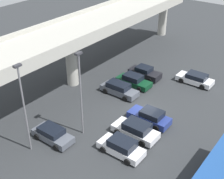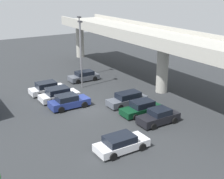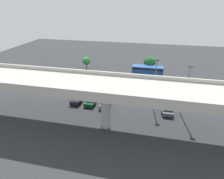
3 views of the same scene
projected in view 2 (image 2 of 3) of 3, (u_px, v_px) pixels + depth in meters
ground_plane at (86, 109)px, 34.94m from camera, size 100.23×100.23×0.00m
highway_overpass at (164, 43)px, 38.34m from camera, size 48.25×6.97×7.79m
parked_car_0 at (84, 76)px, 44.78m from camera, size 2.06×4.33×1.41m
parked_car_1 at (47, 88)px, 39.51m from camera, size 2.13×4.42×1.56m
parked_car_2 at (59, 94)px, 37.31m from camera, size 2.25×4.70×1.60m
parked_car_3 at (69, 102)px, 35.12m from camera, size 2.13×4.54×1.56m
parked_car_4 at (127, 99)px, 35.87m from camera, size 2.01×4.78×1.53m
parked_car_5 at (141, 108)px, 33.45m from camera, size 2.09×4.59×1.49m
parked_car_6 at (159, 117)px, 31.25m from camera, size 2.08×4.36×1.53m
parked_car_7 at (121, 143)px, 26.16m from camera, size 2.17×4.67×1.41m
lamp_post_near_aisle at (80, 42)px, 45.42m from camera, size 0.70×0.35×8.87m
lamp_post_mid_lot at (81, 50)px, 40.40m from camera, size 0.70×0.35×8.86m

